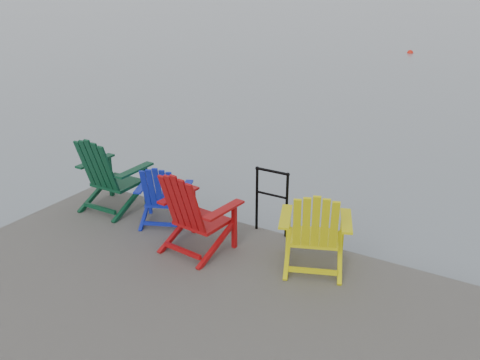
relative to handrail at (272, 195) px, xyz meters
The scene contains 7 objects.
dock 2.56m from the handrail, 95.83° to the right, with size 6.00×5.00×1.40m.
handrail is the anchor object (origin of this frame).
chair_green 2.42m from the handrail, 167.30° to the right, with size 0.90×0.84×1.12m.
chair_blue 1.50m from the handrail, 159.80° to the right, with size 0.87×0.83×0.89m.
chair_red 1.08m from the handrail, 123.04° to the right, with size 0.92×0.86×1.08m.
chair_yellow 1.00m from the handrail, 33.06° to the right, with size 0.99×0.95×1.03m.
buoy_b 22.31m from the handrail, 98.52° to the left, with size 0.32×0.32×0.32m, color red.
Camera 1 is at (2.98, -2.98, 3.71)m, focal length 38.00 mm.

